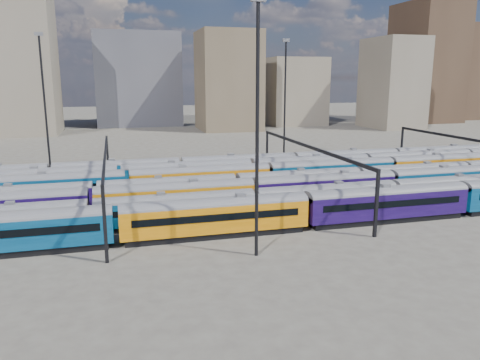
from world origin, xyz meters
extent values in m
plane|color=#45413A|center=(0.00, 0.00, 0.00)|extent=(500.00, 500.00, 0.00)
cube|color=black|center=(-30.18, -15.00, 0.38)|extent=(20.69, 2.68, 0.76)
cube|color=navy|center=(-30.18, -15.00, 2.34)|extent=(21.78, 3.16, 3.16)
cylinder|color=#4C4C51|center=(-30.18, -15.00, 3.92)|extent=(21.78, 3.16, 3.16)
cube|color=black|center=(-30.18, -16.60, 2.72)|extent=(19.17, 0.06, 0.82)
cube|color=black|center=(-30.18, -13.40, 2.72)|extent=(19.17, 0.06, 0.82)
cube|color=slate|center=(-30.18, -15.00, 4.76)|extent=(1.09, 0.98, 0.38)
cube|color=black|center=(-7.80, -15.00, 0.38)|extent=(20.69, 2.68, 0.76)
cube|color=#B36607|center=(-7.80, -15.00, 2.34)|extent=(21.78, 3.16, 3.16)
cylinder|color=#4C4C51|center=(-7.80, -15.00, 3.92)|extent=(21.78, 3.16, 3.16)
cube|color=black|center=(-7.80, -16.60, 2.72)|extent=(19.17, 0.06, 0.82)
cube|color=black|center=(-7.80, -13.40, 2.72)|extent=(19.17, 0.06, 0.82)
cube|color=slate|center=(-7.80, -15.00, 4.76)|extent=(1.09, 0.98, 0.38)
cube|color=black|center=(14.58, -15.00, 0.38)|extent=(20.69, 2.68, 0.76)
cube|color=#140738|center=(14.58, -15.00, 2.34)|extent=(21.78, 3.16, 3.16)
cylinder|color=#4C4C51|center=(14.58, -15.00, 3.92)|extent=(21.78, 3.16, 3.16)
cube|color=black|center=(14.58, -16.60, 2.72)|extent=(19.17, 0.06, 0.82)
cube|color=black|center=(14.58, -13.40, 2.72)|extent=(19.17, 0.06, 0.82)
cube|color=slate|center=(14.58, -15.00, 4.76)|extent=(1.09, 0.98, 0.38)
cube|color=black|center=(-31.96, -8.56, 2.45)|extent=(17.27, 0.06, 0.74)
cube|color=black|center=(-11.73, -10.00, 0.34)|extent=(18.65, 2.42, 0.69)
cube|color=navy|center=(-11.73, -10.00, 2.11)|extent=(19.63, 2.85, 2.85)
cylinder|color=#4C4C51|center=(-11.73, -10.00, 3.53)|extent=(19.63, 2.85, 2.85)
cube|color=black|center=(-11.73, -11.44, 2.45)|extent=(17.27, 0.06, 0.74)
cube|color=black|center=(-11.73, -8.56, 2.45)|extent=(17.27, 0.06, 0.74)
cube|color=slate|center=(-11.73, -10.00, 4.29)|extent=(0.98, 0.88, 0.34)
cube|color=black|center=(8.50, -10.00, 0.34)|extent=(18.65, 2.42, 0.69)
cube|color=#B36607|center=(8.50, -10.00, 2.11)|extent=(19.63, 2.85, 2.85)
cylinder|color=#4C4C51|center=(8.50, -10.00, 3.53)|extent=(19.63, 2.85, 2.85)
cube|color=black|center=(8.50, -11.44, 2.45)|extent=(17.27, 0.06, 0.74)
cube|color=black|center=(8.50, -8.56, 2.45)|extent=(17.27, 0.06, 0.74)
cube|color=slate|center=(8.50, -10.00, 4.29)|extent=(0.98, 0.88, 0.34)
cube|color=black|center=(28.73, -10.00, 0.34)|extent=(18.65, 2.42, 0.69)
cube|color=#140738|center=(28.73, -10.00, 2.11)|extent=(19.63, 2.85, 2.85)
cylinder|color=#4C4C51|center=(28.73, -10.00, 3.53)|extent=(19.63, 2.85, 2.85)
cube|color=black|center=(28.73, -11.44, 2.45)|extent=(17.27, 0.06, 0.74)
cube|color=black|center=(28.73, -8.56, 2.45)|extent=(17.27, 0.06, 0.74)
cube|color=slate|center=(28.73, -10.00, 4.29)|extent=(0.98, 0.88, 0.34)
cube|color=black|center=(-32.86, -5.00, 0.37)|extent=(20.09, 2.61, 0.74)
cube|color=black|center=(-32.86, -3.45, 2.64)|extent=(18.61, 0.06, 0.79)
cube|color=black|center=(-11.11, -5.00, 0.37)|extent=(20.09, 2.61, 0.74)
cube|color=#B36607|center=(-11.11, -5.00, 2.27)|extent=(21.15, 3.07, 3.07)
cylinder|color=#4C4C51|center=(-11.11, -5.00, 3.81)|extent=(21.15, 3.07, 3.07)
cube|color=black|center=(-11.11, -6.55, 2.64)|extent=(18.61, 0.06, 0.79)
cube|color=black|center=(-11.11, -3.45, 2.64)|extent=(18.61, 0.06, 0.79)
cube|color=slate|center=(-11.11, -5.00, 4.62)|extent=(1.06, 0.95, 0.37)
cube|color=black|center=(10.64, -5.00, 0.37)|extent=(20.09, 2.61, 0.74)
cube|color=#140738|center=(10.64, -5.00, 2.27)|extent=(21.15, 3.07, 3.07)
cylinder|color=#4C4C51|center=(10.64, -5.00, 3.81)|extent=(21.15, 3.07, 3.07)
cube|color=black|center=(10.64, -6.55, 2.64)|extent=(18.61, 0.06, 0.79)
cube|color=black|center=(10.64, -3.45, 2.64)|extent=(18.61, 0.06, 0.79)
cube|color=slate|center=(10.64, -5.00, 4.62)|extent=(1.06, 0.95, 0.37)
cube|color=black|center=(32.38, -5.00, 0.37)|extent=(20.09, 2.61, 0.74)
cube|color=navy|center=(32.38, -5.00, 2.27)|extent=(21.15, 3.07, 3.07)
cylinder|color=#4C4C51|center=(32.38, -5.00, 3.81)|extent=(21.15, 3.07, 3.07)
cube|color=black|center=(32.38, -6.55, 2.64)|extent=(18.61, 0.06, 0.79)
cube|color=black|center=(32.38, -3.45, 2.64)|extent=(18.61, 0.06, 0.79)
cube|color=slate|center=(32.38, -5.00, 4.62)|extent=(1.06, 0.95, 0.37)
cube|color=black|center=(-31.75, 0.00, 0.34)|extent=(18.61, 2.41, 0.69)
cube|color=#140738|center=(-31.75, 0.00, 2.11)|extent=(19.59, 2.84, 2.84)
cylinder|color=#4C4C51|center=(-31.75, 0.00, 3.53)|extent=(19.59, 2.84, 2.84)
cube|color=black|center=(-31.75, -1.44, 2.45)|extent=(17.24, 0.06, 0.73)
cube|color=black|center=(-31.75, 1.44, 2.45)|extent=(17.24, 0.06, 0.73)
cube|color=slate|center=(-31.75, 0.00, 4.28)|extent=(0.98, 0.88, 0.34)
cube|color=black|center=(-11.56, 0.00, 0.34)|extent=(18.61, 2.41, 0.69)
cube|color=navy|center=(-11.56, 0.00, 2.11)|extent=(19.59, 2.84, 2.84)
cylinder|color=#4C4C51|center=(-11.56, 0.00, 3.53)|extent=(19.59, 2.84, 2.84)
cube|color=black|center=(-11.56, -1.44, 2.45)|extent=(17.24, 0.06, 0.73)
cube|color=black|center=(-11.56, 1.44, 2.45)|extent=(17.24, 0.06, 0.73)
cube|color=slate|center=(-11.56, 0.00, 4.28)|extent=(0.98, 0.88, 0.34)
cube|color=black|center=(8.63, 0.00, 0.34)|extent=(18.61, 2.41, 0.69)
cube|color=#B36607|center=(8.63, 0.00, 2.11)|extent=(19.59, 2.84, 2.84)
cylinder|color=#4C4C51|center=(8.63, 0.00, 3.53)|extent=(19.59, 2.84, 2.84)
cube|color=black|center=(8.63, -1.44, 2.45)|extent=(17.24, 0.06, 0.73)
cube|color=black|center=(8.63, 1.44, 2.45)|extent=(17.24, 0.06, 0.73)
cube|color=slate|center=(8.63, 0.00, 4.28)|extent=(0.98, 0.88, 0.34)
cube|color=black|center=(28.83, 0.00, 0.34)|extent=(18.61, 2.41, 0.69)
cube|color=#140738|center=(28.83, 0.00, 2.11)|extent=(19.59, 2.84, 2.84)
cylinder|color=#4C4C51|center=(28.83, 0.00, 3.53)|extent=(19.59, 2.84, 2.84)
cube|color=black|center=(28.83, -1.44, 2.45)|extent=(17.24, 0.06, 0.73)
cube|color=black|center=(28.83, 1.44, 2.45)|extent=(17.24, 0.06, 0.73)
cube|color=slate|center=(28.83, 0.00, 4.28)|extent=(0.98, 0.88, 0.34)
cube|color=black|center=(-28.36, 5.00, 0.38)|extent=(20.74, 2.69, 0.76)
cube|color=navy|center=(-28.36, 5.00, 2.35)|extent=(21.83, 3.17, 3.17)
cylinder|color=#4C4C51|center=(-28.36, 5.00, 3.93)|extent=(21.83, 3.17, 3.17)
cube|color=black|center=(-28.36, 3.40, 2.73)|extent=(19.21, 0.06, 0.82)
cube|color=black|center=(-28.36, 6.60, 2.73)|extent=(19.21, 0.06, 0.82)
cube|color=slate|center=(-28.36, 5.00, 4.77)|extent=(1.09, 0.98, 0.38)
cube|color=black|center=(-5.93, 5.00, 0.38)|extent=(20.74, 2.69, 0.76)
cube|color=#B36607|center=(-5.93, 5.00, 2.35)|extent=(21.83, 3.17, 3.17)
cylinder|color=#4C4C51|center=(-5.93, 5.00, 3.93)|extent=(21.83, 3.17, 3.17)
cube|color=black|center=(-5.93, 3.40, 2.73)|extent=(19.21, 0.06, 0.82)
cube|color=black|center=(-5.93, 6.60, 2.73)|extent=(19.21, 0.06, 0.82)
cube|color=slate|center=(-5.93, 5.00, 4.77)|extent=(1.09, 0.98, 0.38)
cube|color=black|center=(16.50, 5.00, 0.38)|extent=(20.74, 2.69, 0.76)
cube|color=navy|center=(16.50, 5.00, 2.35)|extent=(21.83, 3.17, 3.17)
cylinder|color=#4C4C51|center=(16.50, 5.00, 3.93)|extent=(21.83, 3.17, 3.17)
cube|color=black|center=(16.50, 3.40, 2.73)|extent=(19.21, 0.06, 0.82)
cube|color=black|center=(16.50, 6.60, 2.73)|extent=(19.21, 0.06, 0.82)
cube|color=slate|center=(16.50, 5.00, 4.77)|extent=(1.09, 0.98, 0.38)
cube|color=black|center=(38.93, 5.00, 0.38)|extent=(20.74, 2.69, 0.76)
cube|color=#B36607|center=(38.93, 5.00, 2.35)|extent=(21.83, 3.17, 3.17)
cylinder|color=#4C4C51|center=(38.93, 5.00, 3.93)|extent=(21.83, 3.17, 3.17)
cube|color=black|center=(38.93, 3.40, 2.73)|extent=(19.21, 0.06, 0.82)
cube|color=black|center=(38.93, 6.60, 2.73)|extent=(19.21, 0.06, 0.82)
cube|color=slate|center=(38.93, 5.00, 4.77)|extent=(1.09, 0.98, 0.38)
cube|color=black|center=(-29.27, 10.00, 0.38)|extent=(20.37, 2.64, 0.75)
cube|color=#140738|center=(-29.27, 10.00, 2.31)|extent=(21.44, 3.11, 3.11)
cylinder|color=#4C4C51|center=(-29.27, 10.00, 3.86)|extent=(21.44, 3.11, 3.11)
cube|color=black|center=(-29.27, 8.43, 2.68)|extent=(18.87, 0.06, 0.80)
cube|color=black|center=(-29.27, 11.57, 2.68)|extent=(18.87, 0.06, 0.80)
cube|color=slate|center=(-29.27, 10.00, 4.69)|extent=(1.07, 0.96, 0.38)
cube|color=black|center=(-7.23, 10.00, 0.38)|extent=(20.37, 2.64, 0.75)
cube|color=navy|center=(-7.23, 10.00, 2.31)|extent=(21.44, 3.11, 3.11)
cylinder|color=#4C4C51|center=(-7.23, 10.00, 3.86)|extent=(21.44, 3.11, 3.11)
cube|color=black|center=(-7.23, 8.43, 2.68)|extent=(18.87, 0.06, 0.80)
cube|color=black|center=(-7.23, 11.57, 2.68)|extent=(18.87, 0.06, 0.80)
cube|color=slate|center=(-7.23, 10.00, 4.69)|extent=(1.07, 0.96, 0.38)
cube|color=black|center=(14.82, 10.00, 0.38)|extent=(20.37, 2.64, 0.75)
cube|color=#B36607|center=(14.82, 10.00, 2.31)|extent=(21.44, 3.11, 3.11)
cylinder|color=#4C4C51|center=(14.82, 10.00, 3.86)|extent=(21.44, 3.11, 3.11)
cube|color=black|center=(14.82, 8.43, 2.68)|extent=(18.87, 0.06, 0.80)
cube|color=black|center=(14.82, 11.57, 2.68)|extent=(18.87, 0.06, 0.80)
cube|color=slate|center=(14.82, 10.00, 4.69)|extent=(1.07, 0.96, 0.38)
cube|color=black|center=(36.86, 10.00, 0.38)|extent=(20.37, 2.64, 0.75)
cube|color=#140738|center=(36.86, 10.00, 2.31)|extent=(21.44, 3.11, 3.11)
cylinder|color=#4C4C51|center=(36.86, 10.00, 3.86)|extent=(21.44, 3.11, 3.11)
cube|color=black|center=(36.86, 8.43, 2.68)|extent=(18.87, 0.06, 0.80)
cube|color=black|center=(36.86, 11.57, 2.68)|extent=(18.87, 0.06, 0.80)
cube|color=slate|center=(36.86, 10.00, 4.69)|extent=(1.07, 0.96, 0.38)
cube|color=black|center=(-18.44, 15.00, 0.36)|extent=(19.81, 2.57, 0.73)
cube|color=navy|center=(-18.44, 15.00, 2.24)|extent=(20.85, 3.02, 3.02)
cylinder|color=#4C4C51|center=(-18.44, 15.00, 3.75)|extent=(20.85, 3.02, 3.02)
cube|color=black|center=(-18.44, 13.47, 2.60)|extent=(18.35, 0.06, 0.78)
cube|color=black|center=(-18.44, 16.53, 2.60)|extent=(18.35, 0.06, 0.78)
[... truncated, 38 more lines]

